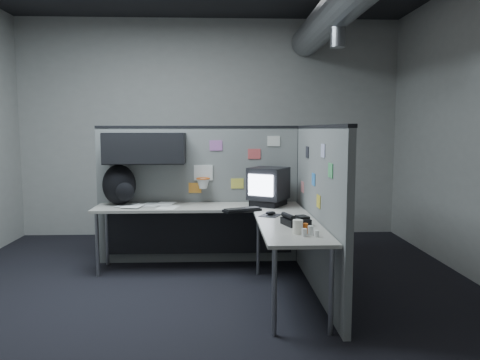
{
  "coord_description": "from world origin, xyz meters",
  "views": [
    {
      "loc": [
        0.15,
        -4.23,
        1.59
      ],
      "look_at": [
        0.34,
        0.35,
        1.09
      ],
      "focal_mm": 35.0,
      "sensor_mm": 36.0,
      "label": 1
    }
  ],
  "objects_px": {
    "phone": "(295,221)",
    "backpack": "(120,185)",
    "desk": "(220,221)",
    "keyboard": "(242,210)",
    "monitor": "(268,186)"
  },
  "relations": [
    {
      "from": "phone",
      "to": "backpack",
      "type": "xyz_separation_m",
      "value": [
        -1.81,
        1.18,
        0.19
      ]
    },
    {
      "from": "desk",
      "to": "backpack",
      "type": "distance_m",
      "value": 1.25
    },
    {
      "from": "desk",
      "to": "phone",
      "type": "distance_m",
      "value": 1.06
    },
    {
      "from": "desk",
      "to": "phone",
      "type": "bearing_deg",
      "value": -49.87
    },
    {
      "from": "backpack",
      "to": "phone",
      "type": "bearing_deg",
      "value": -47.98
    },
    {
      "from": "desk",
      "to": "backpack",
      "type": "bearing_deg",
      "value": 161.57
    },
    {
      "from": "keyboard",
      "to": "backpack",
      "type": "xyz_separation_m",
      "value": [
        -1.37,
        0.47,
        0.21
      ]
    },
    {
      "from": "monitor",
      "to": "phone",
      "type": "bearing_deg",
      "value": -97.0
    },
    {
      "from": "desk",
      "to": "monitor",
      "type": "xyz_separation_m",
      "value": [
        0.55,
        0.29,
        0.34
      ]
    },
    {
      "from": "keyboard",
      "to": "phone",
      "type": "bearing_deg",
      "value": -38.41
    },
    {
      "from": "phone",
      "to": "desk",
      "type": "bearing_deg",
      "value": 122.68
    },
    {
      "from": "desk",
      "to": "monitor",
      "type": "relative_size",
      "value": 4.46
    },
    {
      "from": "keyboard",
      "to": "backpack",
      "type": "distance_m",
      "value": 1.46
    },
    {
      "from": "keyboard",
      "to": "phone",
      "type": "distance_m",
      "value": 0.85
    },
    {
      "from": "backpack",
      "to": "keyboard",
      "type": "bearing_deg",
      "value": -33.7
    }
  ]
}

